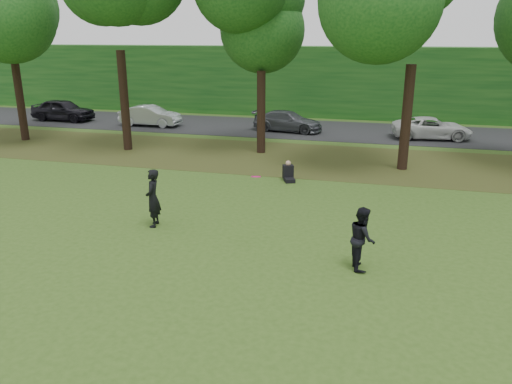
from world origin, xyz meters
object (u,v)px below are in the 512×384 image
at_px(player_right, 362,238).
at_px(seated_person, 288,173).
at_px(player_left, 153,198).
at_px(frisbee, 256,177).

height_order(player_right, seated_person, player_right).
distance_m(player_left, frisbee, 3.96).
bearing_deg(seated_person, frisbee, -109.50).
bearing_deg(player_right, player_left, 65.05).
relative_size(player_left, seated_person, 2.23).
bearing_deg(frisbee, player_right, -7.12).
height_order(player_left, player_right, player_left).
bearing_deg(player_right, frisbee, 69.88).
height_order(player_right, frisbee, frisbee).
height_order(player_left, frisbee, frisbee).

